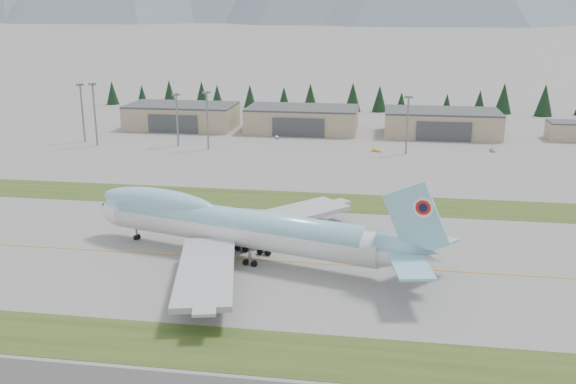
% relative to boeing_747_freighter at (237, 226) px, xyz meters
% --- Properties ---
extents(ground, '(7000.00, 7000.00, 0.00)m').
position_rel_boeing_747_freighter_xyz_m(ground, '(9.55, -0.92, -7.19)').
color(ground, slate).
rests_on(ground, ground).
extents(grass_strip_near, '(400.00, 14.00, 0.08)m').
position_rel_boeing_747_freighter_xyz_m(grass_strip_near, '(9.55, -38.92, -7.19)').
color(grass_strip_near, '#304719').
rests_on(grass_strip_near, ground).
extents(grass_strip_far, '(400.00, 18.00, 0.08)m').
position_rel_boeing_747_freighter_xyz_m(grass_strip_far, '(9.55, 44.08, -7.19)').
color(grass_strip_far, '#304719').
rests_on(grass_strip_far, ground).
extents(taxiway_line_main, '(400.00, 0.40, 0.02)m').
position_rel_boeing_747_freighter_xyz_m(taxiway_line_main, '(9.55, -0.92, -7.19)').
color(taxiway_line_main, '#C38616').
rests_on(taxiway_line_main, ground).
extents(boeing_747_freighter, '(82.85, 68.99, 21.81)m').
position_rel_boeing_747_freighter_xyz_m(boeing_747_freighter, '(0.00, 0.00, 0.00)').
color(boeing_747_freighter, silver).
rests_on(boeing_747_freighter, ground).
extents(hangar_left, '(48.00, 26.60, 10.80)m').
position_rel_boeing_747_freighter_xyz_m(hangar_left, '(-60.45, 148.98, -1.80)').
color(hangar_left, gray).
rests_on(hangar_left, ground).
extents(hangar_center, '(48.00, 26.60, 10.80)m').
position_rel_boeing_747_freighter_xyz_m(hangar_center, '(-5.45, 148.98, -1.80)').
color(hangar_center, gray).
rests_on(hangar_center, ground).
extents(hangar_right, '(48.00, 26.60, 10.80)m').
position_rel_boeing_747_freighter_xyz_m(hangar_right, '(54.55, 148.98, -1.80)').
color(hangar_right, gray).
rests_on(hangar_right, ground).
extents(control_shed, '(14.00, 12.00, 7.60)m').
position_rel_boeing_747_freighter_xyz_m(control_shed, '(104.55, 147.08, -3.39)').
color(control_shed, gray).
rests_on(control_shed, ground).
extents(floodlight_masts, '(132.31, 9.68, 24.65)m').
position_rel_boeing_747_freighter_xyz_m(floodlight_masts, '(-44.91, 109.36, 8.62)').
color(floodlight_masts, slate).
rests_on(floodlight_masts, ground).
extents(service_vehicle_a, '(2.70, 3.90, 1.23)m').
position_rel_boeing_747_freighter_xyz_m(service_vehicle_a, '(-13.80, 131.33, -7.19)').
color(service_vehicle_a, silver).
rests_on(service_vehicle_a, ground).
extents(service_vehicle_b, '(4.29, 2.80, 1.34)m').
position_rel_boeing_747_freighter_xyz_m(service_vehicle_b, '(27.94, 112.23, -7.19)').
color(service_vehicle_b, yellow).
rests_on(service_vehicle_b, ground).
extents(service_vehicle_c, '(1.88, 3.81, 1.06)m').
position_rel_boeing_747_freighter_xyz_m(service_vehicle_c, '(71.61, 119.07, -7.19)').
color(service_vehicle_c, '#9D9DA1').
rests_on(service_vehicle_c, ground).
extents(conifer_belt, '(274.90, 15.05, 16.16)m').
position_rel_boeing_747_freighter_xyz_m(conifer_belt, '(19.40, 211.72, -0.22)').
color(conifer_belt, black).
rests_on(conifer_belt, ground).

